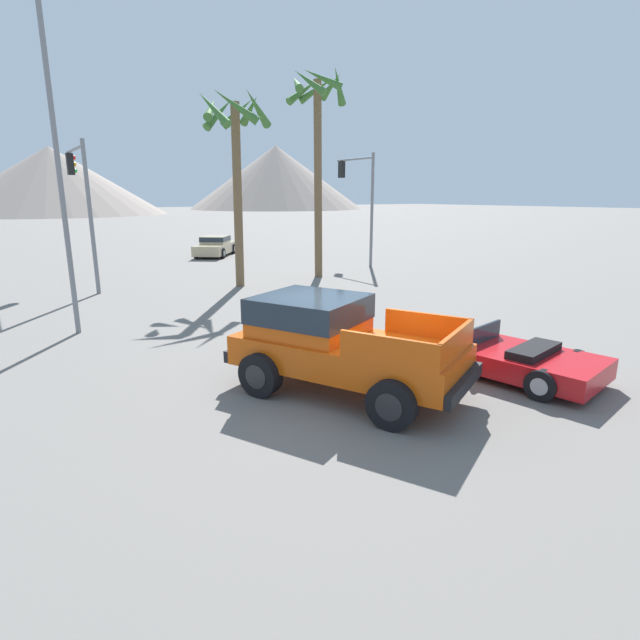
{
  "coord_description": "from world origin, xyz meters",
  "views": [
    {
      "loc": [
        -5.65,
        -7.63,
        3.81
      ],
      "look_at": [
        -0.01,
        0.77,
        1.27
      ],
      "focal_mm": 28.0,
      "sensor_mm": 36.0,
      "label": 1
    }
  ],
  "objects_px": {
    "traffic_light_crosswalk": "(81,188)",
    "palm_tree_short": "(234,143)",
    "orange_pickup_truck": "(334,339)",
    "red_convertible_car": "(501,356)",
    "traffic_light_main": "(359,189)",
    "palm_tree_tall": "(317,126)",
    "street_lamp_post": "(54,133)",
    "parked_car_tan": "(215,246)"
  },
  "relations": [
    {
      "from": "orange_pickup_truck",
      "to": "street_lamp_post",
      "type": "xyz_separation_m",
      "value": [
        -3.58,
        7.51,
        4.32
      ]
    },
    {
      "from": "traffic_light_main",
      "to": "traffic_light_crosswalk",
      "type": "distance_m",
      "value": 13.94
    },
    {
      "from": "orange_pickup_truck",
      "to": "traffic_light_main",
      "type": "distance_m",
      "value": 19.12
    },
    {
      "from": "traffic_light_crosswalk",
      "to": "palm_tree_short",
      "type": "bearing_deg",
      "value": -120.96
    },
    {
      "from": "orange_pickup_truck",
      "to": "red_convertible_car",
      "type": "relative_size",
      "value": 1.16
    },
    {
      "from": "traffic_light_crosswalk",
      "to": "street_lamp_post",
      "type": "xyz_separation_m",
      "value": [
        -1.66,
        -7.43,
        1.28
      ]
    },
    {
      "from": "traffic_light_main",
      "to": "traffic_light_crosswalk",
      "type": "xyz_separation_m",
      "value": [
        -13.93,
        0.39,
        -0.03
      ]
    },
    {
      "from": "traffic_light_crosswalk",
      "to": "palm_tree_short",
      "type": "relative_size",
      "value": 0.75
    },
    {
      "from": "traffic_light_main",
      "to": "palm_tree_short",
      "type": "xyz_separation_m",
      "value": [
        -8.61,
        -2.81,
        1.72
      ]
    },
    {
      "from": "palm_tree_tall",
      "to": "traffic_light_crosswalk",
      "type": "bearing_deg",
      "value": 163.68
    },
    {
      "from": "traffic_light_crosswalk",
      "to": "orange_pickup_truck",
      "type": "bearing_deg",
      "value": -172.69
    },
    {
      "from": "palm_tree_tall",
      "to": "street_lamp_post",
      "type": "bearing_deg",
      "value": -157.61
    },
    {
      "from": "traffic_light_main",
      "to": "palm_tree_short",
      "type": "distance_m",
      "value": 9.22
    },
    {
      "from": "street_lamp_post",
      "to": "palm_tree_short",
      "type": "relative_size",
      "value": 1.17
    },
    {
      "from": "red_convertible_car",
      "to": "palm_tree_short",
      "type": "relative_size",
      "value": 0.56
    },
    {
      "from": "traffic_light_crosswalk",
      "to": "traffic_light_main",
      "type": "bearing_deg",
      "value": -91.59
    },
    {
      "from": "traffic_light_main",
      "to": "palm_tree_tall",
      "type": "xyz_separation_m",
      "value": [
        -4.36,
        -2.42,
        2.69
      ]
    },
    {
      "from": "red_convertible_car",
      "to": "traffic_light_main",
      "type": "height_order",
      "value": "traffic_light_main"
    },
    {
      "from": "orange_pickup_truck",
      "to": "red_convertible_car",
      "type": "height_order",
      "value": "orange_pickup_truck"
    },
    {
      "from": "parked_car_tan",
      "to": "palm_tree_short",
      "type": "distance_m",
      "value": 12.77
    },
    {
      "from": "street_lamp_post",
      "to": "traffic_light_main",
      "type": "bearing_deg",
      "value": 24.31
    },
    {
      "from": "street_lamp_post",
      "to": "red_convertible_car",
      "type": "bearing_deg",
      "value": -50.9
    },
    {
      "from": "red_convertible_car",
      "to": "street_lamp_post",
      "type": "bearing_deg",
      "value": 118.7
    },
    {
      "from": "red_convertible_car",
      "to": "parked_car_tan",
      "type": "bearing_deg",
      "value": 71.75
    },
    {
      "from": "parked_car_tan",
      "to": "red_convertible_car",
      "type": "bearing_deg",
      "value": 120.58
    },
    {
      "from": "orange_pickup_truck",
      "to": "parked_car_tan",
      "type": "bearing_deg",
      "value": 47.95
    },
    {
      "from": "parked_car_tan",
      "to": "palm_tree_tall",
      "type": "bearing_deg",
      "value": 132.46
    },
    {
      "from": "orange_pickup_truck",
      "to": "palm_tree_short",
      "type": "bearing_deg",
      "value": 48.58
    },
    {
      "from": "parked_car_tan",
      "to": "traffic_light_main",
      "type": "height_order",
      "value": "traffic_light_main"
    },
    {
      "from": "orange_pickup_truck",
      "to": "parked_car_tan",
      "type": "height_order",
      "value": "orange_pickup_truck"
    },
    {
      "from": "palm_tree_short",
      "to": "red_convertible_car",
      "type": "bearing_deg",
      "value": -89.27
    },
    {
      "from": "traffic_light_crosswalk",
      "to": "parked_car_tan",
      "type": "bearing_deg",
      "value": -48.05
    },
    {
      "from": "orange_pickup_truck",
      "to": "traffic_light_main",
      "type": "bearing_deg",
      "value": 25.2
    },
    {
      "from": "parked_car_tan",
      "to": "palm_tree_tall",
      "type": "distance_m",
      "value": 12.41
    },
    {
      "from": "palm_tree_tall",
      "to": "traffic_light_main",
      "type": "bearing_deg",
      "value": 29.01
    },
    {
      "from": "red_convertible_car",
      "to": "street_lamp_post",
      "type": "xyz_separation_m",
      "value": [
        -7.15,
        8.8,
        4.99
      ]
    },
    {
      "from": "traffic_light_main",
      "to": "traffic_light_crosswalk",
      "type": "relative_size",
      "value": 1.02
    },
    {
      "from": "red_convertible_car",
      "to": "street_lamp_post",
      "type": "distance_m",
      "value": 12.39
    },
    {
      "from": "red_convertible_car",
      "to": "palm_tree_tall",
      "type": "height_order",
      "value": "palm_tree_tall"
    },
    {
      "from": "red_convertible_car",
      "to": "palm_tree_short",
      "type": "xyz_separation_m",
      "value": [
        -0.17,
        13.04,
        5.46
      ]
    },
    {
      "from": "parked_car_tan",
      "to": "street_lamp_post",
      "type": "xyz_separation_m",
      "value": [
        -10.48,
        -15.36,
        4.74
      ]
    },
    {
      "from": "street_lamp_post",
      "to": "traffic_light_crosswalk",
      "type": "bearing_deg",
      "value": 77.39
    }
  ]
}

